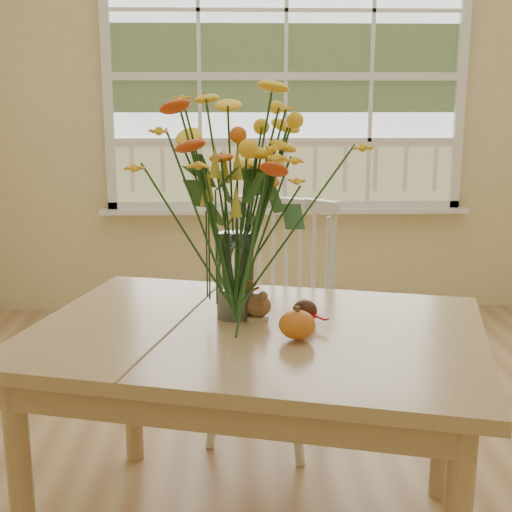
{
  "coord_description": "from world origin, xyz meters",
  "views": [
    {
      "loc": [
        -0.33,
        -2.27,
        1.41
      ],
      "look_at": [
        -0.27,
        -0.27,
        0.95
      ],
      "focal_mm": 48.0,
      "sensor_mm": 36.0,
      "label": 1
    }
  ],
  "objects": [
    {
      "name": "floor",
      "position": [
        0.0,
        0.0,
        -0.01
      ],
      "size": [
        4.0,
        4.5,
        0.01
      ],
      "primitive_type": "cube",
      "color": "#A77B51",
      "rests_on": "ground"
    },
    {
      "name": "turkey_figurine",
      "position": [
        -0.26,
        -0.21,
        0.77
      ],
      "size": [
        0.11,
        0.1,
        0.11
      ],
      "rotation": [
        0.0,
        0.0,
        -0.45
      ],
      "color": "#CCB78C",
      "rests_on": "dining_table"
    },
    {
      "name": "wall_back",
      "position": [
        0.0,
        2.25,
        1.35
      ],
      "size": [
        4.0,
        0.02,
        2.7
      ],
      "primitive_type": "cube",
      "color": "beige",
      "rests_on": "floor"
    },
    {
      "name": "pumpkin",
      "position": [
        -0.15,
        -0.4,
        0.77
      ],
      "size": [
        0.11,
        0.11,
        0.08
      ],
      "primitive_type": "ellipsoid",
      "color": "#C86817",
      "rests_on": "dining_table"
    },
    {
      "name": "windsor_chair",
      "position": [
        -0.16,
        0.48,
        0.55
      ],
      "size": [
        0.6,
        0.59,
        0.98
      ],
      "rotation": [
        0.0,
        0.0,
        -0.45
      ],
      "color": "white",
      "rests_on": "floor"
    },
    {
      "name": "flower_vase",
      "position": [
        -0.33,
        -0.18,
        1.13
      ],
      "size": [
        0.56,
        0.56,
        0.67
      ],
      "color": "white",
      "rests_on": "dining_table"
    },
    {
      "name": "window",
      "position": [
        0.0,
        2.21,
        1.53
      ],
      "size": [
        2.42,
        0.12,
        1.74
      ],
      "color": "silver",
      "rests_on": "wall_back"
    },
    {
      "name": "dark_gourd",
      "position": [
        -0.11,
        -0.25,
        0.76
      ],
      "size": [
        0.13,
        0.12,
        0.07
      ],
      "color": "#38160F",
      "rests_on": "dining_table"
    },
    {
      "name": "dining_table",
      "position": [
        -0.27,
        -0.29,
        0.64
      ],
      "size": [
        1.56,
        1.28,
        0.73
      ],
      "rotation": [
        0.0,
        0.0,
        -0.26
      ],
      "color": "tan",
      "rests_on": "floor"
    }
  ]
}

